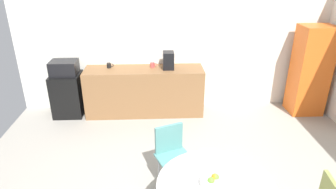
% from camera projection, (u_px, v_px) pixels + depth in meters
% --- Properties ---
extents(wall_back, '(6.00, 0.10, 2.60)m').
position_uv_depth(wall_back, '(174.00, 43.00, 5.71)').
color(wall_back, white).
rests_on(wall_back, ground_plane).
extents(counter_block, '(2.22, 0.60, 0.90)m').
position_uv_depth(counter_block, '(145.00, 91.00, 5.71)').
color(counter_block, brown).
rests_on(counter_block, ground_plane).
extents(mini_fridge, '(0.54, 0.54, 0.82)m').
position_uv_depth(mini_fridge, '(68.00, 95.00, 5.66)').
color(mini_fridge, black).
rests_on(mini_fridge, ground_plane).
extents(microwave, '(0.48, 0.38, 0.26)m').
position_uv_depth(microwave, '(64.00, 68.00, 5.45)').
color(microwave, black).
rests_on(microwave, mini_fridge).
extents(locker_cabinet, '(0.60, 0.50, 1.69)m').
position_uv_depth(locker_cabinet, '(310.00, 71.00, 5.59)').
color(locker_cabinet, orange).
rests_on(locker_cabinet, ground_plane).
extents(chair_teal, '(0.55, 0.55, 0.83)m').
position_uv_depth(chair_teal, '(172.00, 149.00, 3.80)').
color(chair_teal, silver).
rests_on(chair_teal, ground_plane).
extents(fruit_bowl, '(0.26, 0.26, 0.11)m').
position_uv_depth(fruit_bowl, '(214.00, 181.00, 2.86)').
color(fruit_bowl, silver).
rests_on(fruit_bowl, round_table).
extents(mug_white, '(0.13, 0.08, 0.09)m').
position_uv_depth(mug_white, '(109.00, 65.00, 5.57)').
color(mug_white, black).
rests_on(mug_white, counter_block).
extents(mug_green, '(0.13, 0.08, 0.09)m').
position_uv_depth(mug_green, '(153.00, 65.00, 5.59)').
color(mug_green, '#D84C4C').
rests_on(mug_green, counter_block).
extents(coffee_maker, '(0.20, 0.24, 0.32)m').
position_uv_depth(coffee_maker, '(168.00, 60.00, 5.48)').
color(coffee_maker, black).
rests_on(coffee_maker, counter_block).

